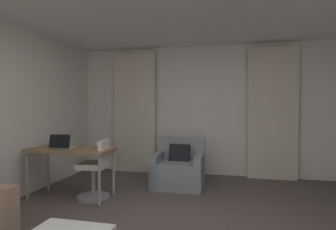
{
  "coord_description": "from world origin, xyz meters",
  "views": [
    {
      "loc": [
        0.56,
        -2.49,
        1.37
      ],
      "look_at": [
        -0.32,
        1.41,
        1.25
      ],
      "focal_mm": 28.84,
      "sensor_mm": 36.0,
      "label": 1
    }
  ],
  "objects_px": {
    "desk": "(71,153)",
    "desk_chair": "(96,172)",
    "armchair": "(179,169)",
    "laptop": "(62,145)"
  },
  "relations": [
    {
      "from": "armchair",
      "to": "desk_chair",
      "type": "xyz_separation_m",
      "value": [
        -1.09,
        -0.92,
        0.11
      ]
    },
    {
      "from": "desk_chair",
      "to": "desk",
      "type": "bearing_deg",
      "value": -175.76
    },
    {
      "from": "desk",
      "to": "desk_chair",
      "type": "distance_m",
      "value": 0.48
    },
    {
      "from": "desk",
      "to": "laptop",
      "type": "height_order",
      "value": "laptop"
    },
    {
      "from": "armchair",
      "to": "desk",
      "type": "xyz_separation_m",
      "value": [
        -1.48,
        -0.95,
        0.39
      ]
    },
    {
      "from": "armchair",
      "to": "desk",
      "type": "distance_m",
      "value": 1.8
    },
    {
      "from": "armchair",
      "to": "desk_chair",
      "type": "distance_m",
      "value": 1.43
    },
    {
      "from": "laptop",
      "to": "desk_chair",
      "type": "bearing_deg",
      "value": 6.48
    },
    {
      "from": "desk_chair",
      "to": "armchair",
      "type": "bearing_deg",
      "value": 40.2
    },
    {
      "from": "desk",
      "to": "desk_chair",
      "type": "height_order",
      "value": "desk_chair"
    }
  ]
}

